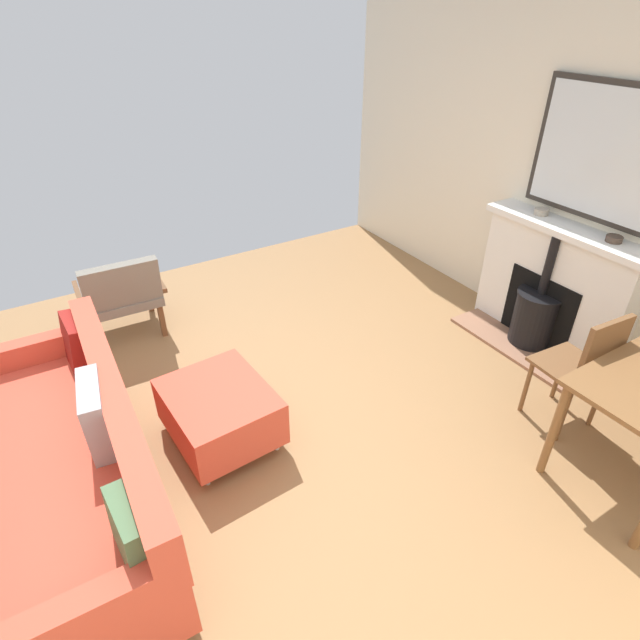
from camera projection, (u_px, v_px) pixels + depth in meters
ground_plane at (238, 436)px, 3.45m from camera, size 5.81×5.31×0.01m
wall_left at (566, 165)px, 3.96m from camera, size 0.12×5.31×2.81m
fireplace at (550, 293)px, 4.15m from camera, size 0.59×1.37×1.04m
mirror_over_mantel at (600, 153)px, 3.61m from camera, size 0.04×1.04×0.96m
mantel_bowl_near at (541, 211)px, 4.05m from camera, size 0.11×0.11×0.05m
mantel_bowl_far at (614, 238)px, 3.61m from camera, size 0.12×0.12×0.04m
sofa at (69, 468)px, 2.77m from camera, size 0.92×2.11×0.83m
ottoman at (220, 411)px, 3.29m from camera, size 0.66×0.76×0.41m
armchair_accent at (122, 293)px, 4.23m from camera, size 0.70×0.61×0.77m
dining_chair_near_fireplace at (585, 364)px, 3.24m from camera, size 0.43×0.43×0.91m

